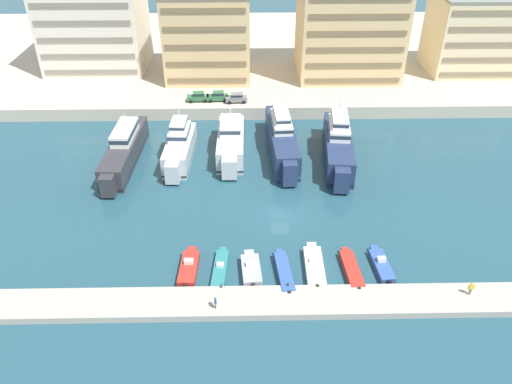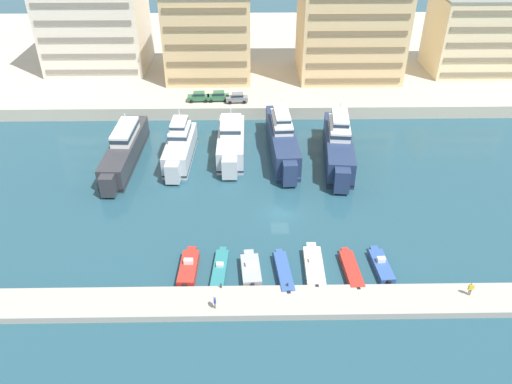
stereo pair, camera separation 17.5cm
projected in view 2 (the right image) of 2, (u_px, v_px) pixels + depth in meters
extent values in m
plane|color=#234C5B|center=(280.00, 214.00, 68.65)|extent=(400.00, 400.00, 0.00)
cube|color=#BCB29E|center=(265.00, 54.00, 122.17)|extent=(180.00, 70.00, 2.39)
cube|color=#A8A399|center=(289.00, 302.00, 54.30)|extent=(120.00, 4.43, 0.83)
cube|color=#333338|center=(125.00, 151.00, 79.76)|extent=(4.39, 18.99, 3.63)
cube|color=#333338|center=(108.00, 185.00, 71.17)|extent=(2.09, 1.91, 3.08)
cube|color=black|center=(126.00, 158.00, 80.41)|extent=(4.43, 19.18, 0.24)
cube|color=white|center=(125.00, 132.00, 79.44)|extent=(3.17, 8.02, 1.79)
cube|color=#233342|center=(125.00, 131.00, 79.34)|extent=(3.21, 8.10, 0.64)
cylinder|color=silver|center=(125.00, 119.00, 79.44)|extent=(0.16, 0.16, 1.80)
cube|color=#333338|center=(139.00, 128.00, 88.44)|extent=(3.16, 1.02, 0.20)
cube|color=silver|center=(180.00, 150.00, 80.29)|extent=(4.38, 13.05, 3.55)
cube|color=silver|center=(173.00, 173.00, 74.16)|extent=(2.17, 1.99, 3.02)
cube|color=black|center=(181.00, 156.00, 80.92)|extent=(4.42, 13.18, 0.24)
cube|color=white|center=(180.00, 132.00, 79.64)|extent=(3.21, 5.54, 1.70)
cube|color=#233342|center=(180.00, 131.00, 79.55)|extent=(3.25, 5.60, 0.61)
cube|color=white|center=(179.00, 124.00, 78.83)|extent=(2.50, 4.32, 1.22)
cube|color=#233342|center=(179.00, 123.00, 78.77)|extent=(2.53, 4.37, 0.44)
cylinder|color=silver|center=(179.00, 113.00, 78.68)|extent=(0.16, 0.16, 1.80)
cube|color=silver|center=(187.00, 135.00, 86.47)|extent=(3.27, 1.04, 0.20)
cube|color=silver|center=(231.00, 143.00, 81.95)|extent=(4.25, 14.09, 3.65)
cube|color=silver|center=(230.00, 168.00, 75.25)|extent=(2.32, 2.11, 3.10)
cube|color=#192347|center=(231.00, 150.00, 82.60)|extent=(4.29, 14.23, 0.24)
cube|color=white|center=(231.00, 126.00, 81.34)|extent=(3.30, 5.92, 1.74)
cube|color=#233342|center=(231.00, 125.00, 81.24)|extent=(3.34, 5.98, 0.63)
cylinder|color=silver|center=(231.00, 114.00, 81.10)|extent=(0.16, 0.16, 1.80)
cube|color=silver|center=(232.00, 128.00, 88.64)|extent=(3.57, 0.91, 0.20)
cube|color=navy|center=(282.00, 141.00, 82.09)|extent=(4.73, 19.32, 4.20)
cube|color=navy|center=(290.00, 173.00, 73.35)|extent=(2.18, 2.00, 3.57)
cube|color=#334C7F|center=(282.00, 148.00, 82.84)|extent=(4.78, 19.52, 0.24)
cube|color=white|center=(282.00, 122.00, 81.76)|extent=(3.36, 8.18, 1.32)
cube|color=#233342|center=(282.00, 121.00, 81.69)|extent=(3.40, 8.26, 0.48)
cube|color=white|center=(282.00, 115.00, 81.06)|extent=(2.62, 6.38, 1.21)
cube|color=#233342|center=(282.00, 114.00, 80.99)|extent=(2.65, 6.45, 0.44)
cylinder|color=silver|center=(281.00, 103.00, 81.23)|extent=(0.16, 0.16, 1.80)
cube|color=navy|center=(276.00, 120.00, 90.95)|extent=(3.28, 1.06, 0.20)
cube|color=navy|center=(338.00, 148.00, 80.21)|extent=(5.83, 18.51, 4.13)
cube|color=navy|center=(342.00, 180.00, 71.84)|extent=(2.41, 2.23, 3.51)
cube|color=black|center=(337.00, 155.00, 80.95)|extent=(5.89, 18.69, 0.24)
cube|color=white|center=(339.00, 128.00, 79.76)|extent=(3.90, 7.92, 1.61)
cube|color=#233342|center=(339.00, 127.00, 79.67)|extent=(3.95, 8.00, 0.58)
cube|color=white|center=(340.00, 119.00, 78.91)|extent=(3.04, 6.18, 1.46)
cube|color=#233342|center=(340.00, 118.00, 78.83)|extent=(3.08, 6.24, 0.52)
cylinder|color=silver|center=(341.00, 107.00, 78.96)|extent=(0.16, 0.16, 1.80)
cube|color=navy|center=(335.00, 127.00, 88.65)|extent=(3.51, 1.24, 0.20)
cube|color=red|center=(188.00, 269.00, 58.57)|extent=(2.15, 5.67, 1.07)
cube|color=red|center=(192.00, 251.00, 61.23)|extent=(1.11, 0.92, 0.91)
cube|color=silver|center=(188.00, 261.00, 58.46)|extent=(1.10, 0.64, 0.58)
cube|color=#283847|center=(189.00, 259.00, 58.65)|extent=(0.98, 0.11, 0.35)
cube|color=black|center=(185.00, 286.00, 56.00)|extent=(0.37, 0.29, 0.60)
cube|color=teal|center=(220.00, 271.00, 58.53)|extent=(2.01, 7.00, 0.72)
cube|color=teal|center=(223.00, 250.00, 61.66)|extent=(0.89, 0.75, 0.62)
cube|color=silver|center=(220.00, 265.00, 58.66)|extent=(0.88, 0.66, 0.37)
cube|color=#283847|center=(220.00, 263.00, 58.86)|extent=(0.77, 0.13, 0.22)
cube|color=black|center=(216.00, 292.00, 55.43)|extent=(0.38, 0.30, 0.60)
cube|color=#9EA3A8|center=(251.00, 271.00, 58.30)|extent=(2.52, 5.02, 1.08)
cube|color=#9EA3A8|center=(249.00, 255.00, 60.68)|extent=(1.26, 1.06, 0.92)
cube|color=silver|center=(251.00, 264.00, 58.18)|extent=(1.23, 0.69, 0.44)
cube|color=#283847|center=(250.00, 262.00, 58.38)|extent=(1.08, 0.16, 0.27)
cube|color=black|center=(253.00, 286.00, 56.05)|extent=(0.38, 0.31, 0.60)
cube|color=#33569E|center=(284.00, 273.00, 58.03)|extent=(2.14, 6.74, 0.99)
cube|color=#33569E|center=(279.00, 253.00, 61.02)|extent=(0.89, 0.76, 0.84)
cube|color=black|center=(289.00, 294.00, 55.05)|extent=(0.39, 0.31, 0.60)
cube|color=beige|center=(314.00, 267.00, 58.91)|extent=(2.25, 6.62, 0.94)
cube|color=beige|center=(311.00, 247.00, 62.00)|extent=(1.19, 0.98, 0.80)
cube|color=silver|center=(314.00, 260.00, 58.94)|extent=(1.18, 0.62, 0.43)
cube|color=#283847|center=(314.00, 258.00, 59.14)|extent=(1.06, 0.10, 0.26)
cube|color=black|center=(317.00, 287.00, 55.93)|extent=(0.37, 0.29, 0.60)
cube|color=red|center=(351.00, 271.00, 58.44)|extent=(2.01, 6.35, 0.91)
cube|color=red|center=(345.00, 252.00, 61.32)|extent=(0.94, 0.79, 0.77)
cube|color=black|center=(358.00, 290.00, 55.61)|extent=(0.38, 0.30, 0.60)
cube|color=#33569E|center=(381.00, 266.00, 59.13)|extent=(2.11, 5.55, 0.82)
cube|color=#33569E|center=(374.00, 250.00, 61.68)|extent=(1.00, 0.84, 0.70)
cube|color=silver|center=(381.00, 260.00, 59.08)|extent=(0.99, 0.67, 0.59)
cube|color=#283847|center=(381.00, 257.00, 59.26)|extent=(0.87, 0.14, 0.36)
cube|color=black|center=(389.00, 283.00, 56.64)|extent=(0.38, 0.30, 0.60)
cube|color=#2D6642|center=(199.00, 98.00, 94.62)|extent=(4.18, 1.90, 0.80)
cube|color=#2D6642|center=(199.00, 94.00, 94.22)|extent=(2.17, 1.66, 0.68)
cube|color=#1E2833|center=(199.00, 94.00, 94.22)|extent=(2.13, 1.68, 0.37)
cylinder|color=black|center=(191.00, 102.00, 94.06)|extent=(0.65, 0.25, 0.64)
cylinder|color=black|center=(192.00, 98.00, 95.48)|extent=(0.65, 0.25, 0.64)
cylinder|color=black|center=(206.00, 101.00, 94.21)|extent=(0.65, 0.25, 0.64)
cylinder|color=black|center=(206.00, 98.00, 95.63)|extent=(0.65, 0.25, 0.64)
cube|color=#2D6642|center=(218.00, 97.00, 94.79)|extent=(4.19, 1.93, 0.80)
cube|color=#2D6642|center=(219.00, 93.00, 94.39)|extent=(2.19, 1.68, 0.68)
cube|color=#1E2833|center=(219.00, 93.00, 94.39)|extent=(2.15, 1.69, 0.37)
cylinder|color=black|center=(211.00, 101.00, 94.23)|extent=(0.65, 0.26, 0.64)
cylinder|color=black|center=(211.00, 98.00, 95.64)|extent=(0.65, 0.26, 0.64)
cylinder|color=black|center=(225.00, 101.00, 94.39)|extent=(0.65, 0.26, 0.64)
cylinder|color=black|center=(225.00, 97.00, 95.80)|extent=(0.65, 0.26, 0.64)
cube|color=slate|center=(237.00, 99.00, 94.17)|extent=(4.19, 1.94, 0.80)
cube|color=slate|center=(238.00, 95.00, 93.77)|extent=(2.19, 1.68, 0.68)
cube|color=#1E2833|center=(238.00, 95.00, 93.77)|extent=(2.15, 1.69, 0.37)
cylinder|color=black|center=(230.00, 103.00, 93.60)|extent=(0.65, 0.26, 0.64)
cylinder|color=black|center=(230.00, 99.00, 95.02)|extent=(0.65, 0.26, 0.64)
cylinder|color=black|center=(244.00, 102.00, 93.77)|extent=(0.65, 0.26, 0.64)
cylinder|color=black|center=(244.00, 99.00, 95.18)|extent=(0.65, 0.26, 0.64)
cube|color=silver|center=(93.00, 12.00, 104.92)|extent=(20.76, 16.17, 23.33)
cube|color=gray|center=(92.00, 72.00, 103.62)|extent=(19.10, 0.24, 0.90)
cube|color=gray|center=(89.00, 56.00, 101.78)|extent=(19.10, 0.24, 0.90)
cube|color=gray|center=(86.00, 40.00, 99.94)|extent=(19.10, 0.24, 0.90)
cube|color=gray|center=(83.00, 23.00, 98.10)|extent=(19.10, 0.24, 0.90)
cube|color=gray|center=(79.00, 5.00, 96.25)|extent=(19.10, 0.24, 0.90)
cube|color=#E0BC84|center=(209.00, 35.00, 102.15)|extent=(17.07, 15.02, 16.89)
cube|color=#7B6748|center=(208.00, 80.00, 99.54)|extent=(15.70, 0.24, 0.90)
cube|color=#7B6748|center=(207.00, 64.00, 97.67)|extent=(15.70, 0.24, 0.90)
cube|color=#7B6748|center=(206.00, 46.00, 95.81)|extent=(15.70, 0.24, 0.90)
cube|color=#7B6748|center=(205.00, 29.00, 93.94)|extent=(15.70, 0.24, 0.90)
cube|color=#7B6748|center=(204.00, 10.00, 92.07)|extent=(15.70, 0.24, 0.90)
cube|color=#E0BC84|center=(351.00, 21.00, 101.56)|extent=(20.55, 16.59, 21.91)
cube|color=#7B6748|center=(353.00, 80.00, 99.76)|extent=(18.90, 0.24, 0.90)
cube|color=#7B6748|center=(355.00, 65.00, 98.03)|extent=(18.90, 0.24, 0.90)
cube|color=#7B6748|center=(356.00, 49.00, 96.30)|extent=(18.90, 0.24, 0.90)
cube|color=#7B6748|center=(358.00, 33.00, 94.57)|extent=(18.90, 0.24, 0.90)
cube|color=#7B6748|center=(360.00, 16.00, 92.84)|extent=(18.90, 0.24, 0.90)
cube|color=beige|center=(473.00, 35.00, 104.94)|extent=(17.16, 13.54, 15.40)
cube|color=#7E7359|center=(479.00, 74.00, 102.62)|extent=(15.79, 0.24, 0.90)
cube|color=#7E7359|center=(483.00, 60.00, 100.92)|extent=(15.79, 0.24, 0.90)
cube|color=#7E7359|center=(486.00, 45.00, 99.22)|extent=(15.79, 0.24, 0.90)
cube|color=#7E7359|center=(490.00, 29.00, 97.52)|extent=(15.79, 0.24, 0.90)
cube|color=#7E7359|center=(495.00, 13.00, 95.81)|extent=(15.79, 0.24, 0.90)
cylinder|color=#7A6B56|center=(469.00, 292.00, 54.45)|extent=(0.14, 0.14, 0.85)
cylinder|color=#7A6B56|center=(470.00, 292.00, 54.43)|extent=(0.14, 0.14, 0.85)
cube|color=yellow|center=(471.00, 287.00, 54.02)|extent=(0.50, 0.30, 0.65)
cylinder|color=yellow|center=(468.00, 287.00, 54.08)|extent=(0.10, 0.10, 0.65)
cylinder|color=yellow|center=(474.00, 288.00, 54.02)|extent=(0.10, 0.10, 0.65)
sphere|color=tan|center=(472.00, 284.00, 53.78)|extent=(0.24, 0.24, 0.24)
cylinder|color=#7A6B56|center=(215.00, 304.00, 52.92)|extent=(0.14, 0.14, 0.85)
cylinder|color=#7A6B56|center=(215.00, 306.00, 52.79)|extent=(0.14, 0.14, 0.85)
cube|color=#2D4C99|center=(215.00, 300.00, 52.44)|extent=(0.27, 0.49, 0.65)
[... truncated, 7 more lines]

